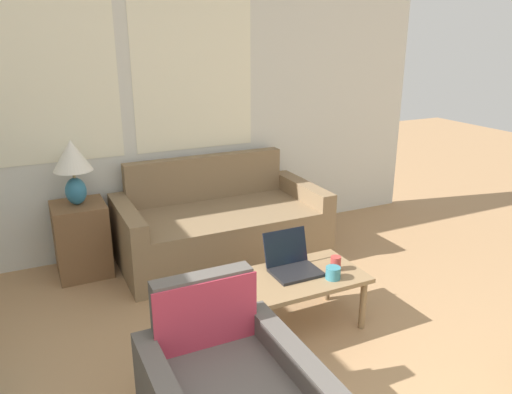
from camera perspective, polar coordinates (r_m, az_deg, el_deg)
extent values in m
cube|color=silver|center=(4.47, -13.65, 9.89)|extent=(5.85, 0.05, 2.60)
cube|color=white|center=(4.33, -22.81, 12.07)|extent=(1.10, 0.01, 1.30)
cube|color=white|center=(4.56, -7.10, 13.58)|extent=(1.10, 0.01, 1.30)
cube|color=#846B4C|center=(4.42, -3.86, -4.28)|extent=(1.49, 0.90, 0.44)
cube|color=#846B4C|center=(4.69, -5.70, -0.33)|extent=(1.49, 0.12, 0.85)
cube|color=#846B4C|center=(4.18, -14.31, -5.07)|extent=(0.14, 0.90, 0.59)
cube|color=#846B4C|center=(4.73, 5.30, -1.78)|extent=(0.14, 0.90, 0.59)
cube|color=#514C47|center=(2.66, -5.90, -16.59)|extent=(0.51, 0.10, 0.81)
cube|color=#514C47|center=(2.58, 3.98, -21.40)|extent=(0.10, 0.81, 0.55)
cube|color=#B23347|center=(2.56, -5.53, -15.46)|extent=(0.53, 0.01, 0.58)
cube|color=brown|center=(4.35, -19.30, -4.57)|extent=(0.41, 0.41, 0.61)
ellipsoid|color=teal|center=(4.21, -19.89, 0.63)|extent=(0.16, 0.16, 0.22)
cylinder|color=tan|center=(4.17, -20.09, 2.47)|extent=(0.02, 0.02, 0.06)
cone|color=white|center=(4.14, -20.32, 4.50)|extent=(0.30, 0.30, 0.24)
cube|color=#8E704C|center=(3.38, 5.10, -9.08)|extent=(0.83, 0.52, 0.03)
cylinder|color=#8E704C|center=(3.16, 1.11, -15.15)|extent=(0.04, 0.04, 0.35)
cylinder|color=#8E704C|center=(3.50, 12.10, -11.95)|extent=(0.04, 0.04, 0.35)
cylinder|color=#8E704C|center=(3.49, -2.11, -11.67)|extent=(0.04, 0.04, 0.35)
cylinder|color=#8E704C|center=(3.80, 8.19, -9.16)|extent=(0.04, 0.04, 0.35)
cube|color=black|center=(3.37, 4.60, -8.59)|extent=(0.32, 0.24, 0.02)
cube|color=black|center=(3.44, 3.38, -5.70)|extent=(0.32, 0.07, 0.24)
cylinder|color=teal|center=(3.33, 8.80, -8.58)|extent=(0.10, 0.10, 0.08)
cylinder|color=#B23D38|center=(3.44, 9.09, -7.48)|extent=(0.07, 0.07, 0.10)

